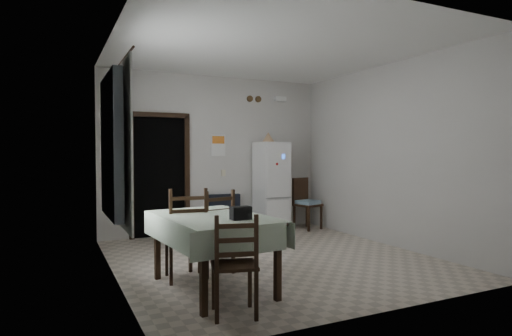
{
  "coord_description": "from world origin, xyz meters",
  "views": [
    {
      "loc": [
        -2.76,
        -5.26,
        1.47
      ],
      "look_at": [
        0.0,
        0.5,
        1.25
      ],
      "focal_mm": 30.0,
      "sensor_mm": 36.0,
      "label": 1
    }
  ],
  "objects_px": {
    "fridge": "(271,186)",
    "dining_chair_near_head": "(234,264)",
    "corner_chair": "(308,204)",
    "navy_seat": "(229,215)",
    "dining_chair_far_left": "(186,233)",
    "dining_table": "(213,252)",
    "dining_chair_far_right": "(212,231)"
  },
  "relations": [
    {
      "from": "fridge",
      "to": "dining_chair_near_head",
      "type": "relative_size",
      "value": 1.79
    },
    {
      "from": "corner_chair",
      "to": "navy_seat",
      "type": "bearing_deg",
      "value": 156.59
    },
    {
      "from": "fridge",
      "to": "dining_chair_far_left",
      "type": "relative_size",
      "value": 1.56
    },
    {
      "from": "fridge",
      "to": "dining_chair_near_head",
      "type": "distance_m",
      "value": 4.32
    },
    {
      "from": "dining_table",
      "to": "dining_chair_near_head",
      "type": "height_order",
      "value": "dining_chair_near_head"
    },
    {
      "from": "fridge",
      "to": "dining_chair_far_right",
      "type": "relative_size",
      "value": 1.63
    },
    {
      "from": "corner_chair",
      "to": "dining_table",
      "type": "height_order",
      "value": "corner_chair"
    },
    {
      "from": "corner_chair",
      "to": "dining_chair_near_head",
      "type": "xyz_separation_m",
      "value": [
        -2.98,
        -3.45,
        -0.02
      ]
    },
    {
      "from": "dining_chair_far_right",
      "to": "dining_chair_near_head",
      "type": "distance_m",
      "value": 1.42
    },
    {
      "from": "corner_chair",
      "to": "dining_chair_far_right",
      "type": "height_order",
      "value": "dining_chair_far_right"
    },
    {
      "from": "corner_chair",
      "to": "dining_chair_far_left",
      "type": "bearing_deg",
      "value": -161.01
    },
    {
      "from": "dining_chair_near_head",
      "to": "dining_chair_far_right",
      "type": "bearing_deg",
      "value": -86.08
    },
    {
      "from": "fridge",
      "to": "navy_seat",
      "type": "height_order",
      "value": "fridge"
    },
    {
      "from": "dining_chair_far_left",
      "to": "dining_chair_near_head",
      "type": "height_order",
      "value": "dining_chair_far_left"
    },
    {
      "from": "dining_table",
      "to": "dining_chair_far_right",
      "type": "distance_m",
      "value": 0.65
    },
    {
      "from": "dining_chair_far_left",
      "to": "corner_chair",
      "type": "bearing_deg",
      "value": -137.62
    },
    {
      "from": "navy_seat",
      "to": "dining_chair_near_head",
      "type": "height_order",
      "value": "dining_chair_near_head"
    },
    {
      "from": "dining_chair_far_right",
      "to": "dining_chair_far_left",
      "type": "bearing_deg",
      "value": 4.68
    },
    {
      "from": "dining_chair_far_left",
      "to": "dining_chair_far_right",
      "type": "relative_size",
      "value": 1.05
    },
    {
      "from": "navy_seat",
      "to": "dining_chair_near_head",
      "type": "relative_size",
      "value": 0.75
    },
    {
      "from": "fridge",
      "to": "dining_chair_far_right",
      "type": "distance_m",
      "value": 3.04
    },
    {
      "from": "dining_chair_far_right",
      "to": "fridge",
      "type": "bearing_deg",
      "value": -145.02
    },
    {
      "from": "dining_table",
      "to": "dining_chair_far_right",
      "type": "height_order",
      "value": "dining_chair_far_right"
    },
    {
      "from": "corner_chair",
      "to": "dining_chair_far_left",
      "type": "distance_m",
      "value": 3.75
    },
    {
      "from": "corner_chair",
      "to": "dining_table",
      "type": "bearing_deg",
      "value": -153.86
    },
    {
      "from": "corner_chair",
      "to": "fridge",
      "type": "bearing_deg",
      "value": 147.91
    },
    {
      "from": "fridge",
      "to": "corner_chair",
      "type": "bearing_deg",
      "value": -17.61
    },
    {
      "from": "fridge",
      "to": "dining_chair_far_left",
      "type": "xyz_separation_m",
      "value": [
        -2.37,
        -2.37,
        -0.3
      ]
    },
    {
      "from": "fridge",
      "to": "dining_chair_far_left",
      "type": "distance_m",
      "value": 3.36
    },
    {
      "from": "navy_seat",
      "to": "dining_chair_far_left",
      "type": "relative_size",
      "value": 0.66
    },
    {
      "from": "navy_seat",
      "to": "corner_chair",
      "type": "height_order",
      "value": "corner_chair"
    },
    {
      "from": "fridge",
      "to": "dining_table",
      "type": "height_order",
      "value": "fridge"
    }
  ]
}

